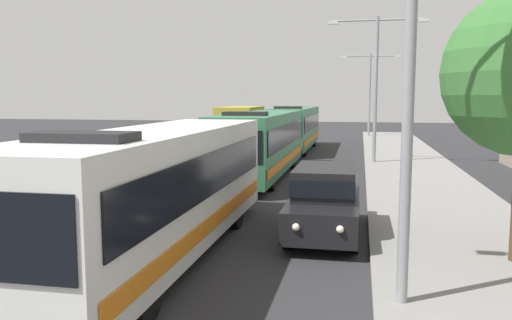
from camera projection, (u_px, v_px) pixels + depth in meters
bus_lead at (159, 187)px, 12.20m from camera, size 2.58×11.24×3.21m
bus_second_in_line at (261, 142)px, 24.75m from camera, size 2.58×11.85×3.21m
bus_middle at (295, 127)px, 37.10m from camera, size 2.58×11.63×3.21m
white_suv at (325, 198)px, 14.27m from camera, size 1.86×4.76×1.90m
box_truck_oncoming at (238, 129)px, 34.15m from camera, size 2.35×6.91×3.15m
streetlamp_near at (412, 9)px, 8.71m from camera, size 5.67×0.28×8.39m
streetlamp_mid at (376, 74)px, 28.91m from camera, size 5.40×0.28×8.05m
streetlamp_far at (370, 86)px, 49.11m from camera, size 5.58×0.28×7.67m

